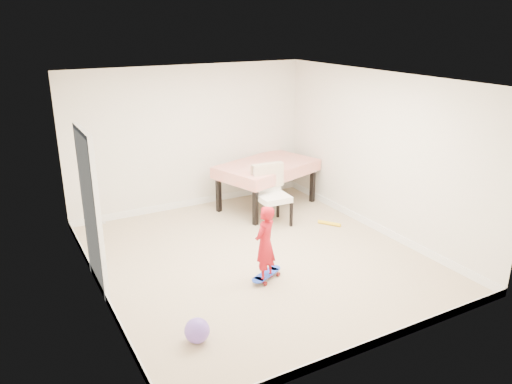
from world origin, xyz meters
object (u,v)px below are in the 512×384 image
dining_table (267,185)px  skateboard (266,276)px  child (265,246)px  dining_chair (273,196)px  balloon (197,331)px

dining_table → skateboard: (-1.40, -2.41, -0.38)m
dining_table → child: size_ratio=1.71×
child → dining_chair: bearing=-153.8°
dining_table → skateboard: 2.81m
dining_chair → balloon: 3.46m
dining_chair → balloon: bearing=-132.5°
balloon → dining_table: bearing=49.7°
child → balloon: 1.57m
dining_table → balloon: dining_table is taller
dining_table → balloon: (-2.75, -3.25, -0.28)m
dining_table → balloon: 4.27m
dining_chair → skateboard: dining_chair is taller
balloon → child: bearing=31.3°
skateboard → child: (-0.05, -0.04, 0.48)m
skateboard → child: size_ratio=0.54×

